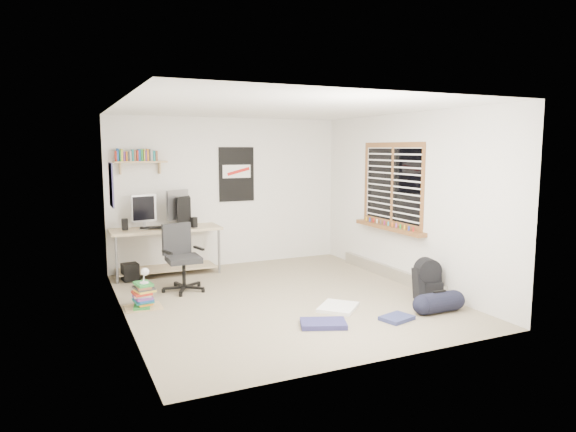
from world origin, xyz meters
name	(u,v)px	position (x,y,z in m)	size (l,w,h in m)	color
floor	(282,299)	(0.00, 0.00, -0.01)	(4.00, 4.50, 0.01)	gray
ceiling	(281,108)	(0.00, 0.00, 2.50)	(4.00, 4.50, 0.01)	white
back_wall	(228,192)	(0.00, 2.25, 1.25)	(4.00, 0.01, 2.50)	silver
left_wall	(121,214)	(-2.00, 0.00, 1.25)	(0.01, 4.50, 2.50)	silver
right_wall	(406,199)	(2.00, 0.00, 1.25)	(0.01, 4.50, 2.50)	silver
desk	(166,251)	(-1.13, 2.00, 0.36)	(1.68, 0.74, 0.77)	tan
monitor_left	(144,215)	(-1.45, 1.96, 0.98)	(0.38, 0.09, 0.42)	#98989C
monitor_right	(178,211)	(-0.92, 2.00, 1.00)	(0.43, 0.11, 0.47)	#959499
pc_tower	(184,211)	(-0.83, 2.00, 1.00)	(0.21, 0.44, 0.46)	black
keyboard	(153,227)	(-1.33, 1.90, 0.78)	(0.40, 0.14, 0.02)	black
speaker_left	(125,224)	(-1.75, 1.88, 0.85)	(0.09, 0.09, 0.17)	black
speaker_right	(194,222)	(-0.74, 1.70, 0.85)	(0.08, 0.08, 0.16)	black
office_chair	(183,257)	(-1.10, 0.91, 0.49)	(0.62, 0.62, 0.95)	black
wall_shelf	(140,162)	(-1.45, 2.14, 1.78)	(0.80, 0.22, 0.24)	tan
poster_back_wall	(237,174)	(0.15, 2.23, 1.55)	(0.62, 0.03, 0.92)	black
poster_left_wall	(111,185)	(-1.99, 1.20, 1.50)	(0.02, 0.42, 0.60)	navy
window	(391,184)	(1.95, 0.30, 1.45)	(0.10, 1.50, 1.26)	brown
baseboard_heater	(389,272)	(1.96, 0.30, 0.09)	(0.08, 2.50, 0.18)	#B7B2A8
backpack	(427,284)	(1.75, -0.82, 0.20)	(0.33, 0.27, 0.45)	black
duffel_bag	(439,301)	(1.51, -1.34, 0.14)	(0.25, 0.25, 0.49)	black
tshirt	(338,307)	(0.46, -0.71, 0.02)	(0.50, 0.42, 0.04)	white
jeans_a	(323,324)	(-0.01, -1.18, 0.03)	(0.51, 0.32, 0.06)	navy
jeans_b	(397,318)	(0.87, -1.36, 0.03)	(0.36, 0.27, 0.05)	navy
book_stack	(143,296)	(-1.75, 0.35, 0.15)	(0.48, 0.39, 0.33)	brown
desk_lamp	(144,278)	(-1.73, 0.33, 0.38)	(0.11, 0.18, 0.18)	silver
subwoofer	(130,272)	(-1.71, 1.78, 0.14)	(0.23, 0.23, 0.26)	black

